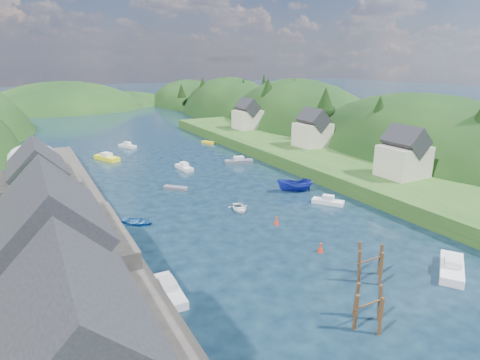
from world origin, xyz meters
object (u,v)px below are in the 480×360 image
channel_buoy_far (276,221)px  piling_cluster_near (368,310)px  channel_buoy_near (321,248)px  piling_cluster_far (370,265)px

channel_buoy_far → piling_cluster_near: bearing=-103.5°
piling_cluster_near → channel_buoy_near: 12.96m
piling_cluster_far → piling_cluster_near: bearing=-136.9°
channel_buoy_near → channel_buoy_far: 8.95m
piling_cluster_far → channel_buoy_near: size_ratio=3.48×
piling_cluster_near → channel_buoy_near: (5.01, 11.93, -0.82)m
piling_cluster_far → channel_buoy_near: piling_cluster_far is taller
piling_cluster_far → channel_buoy_near: (-0.63, 6.66, -0.87)m
channel_buoy_near → piling_cluster_far: bearing=-84.6°
piling_cluster_near → piling_cluster_far: piling_cluster_far is taller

